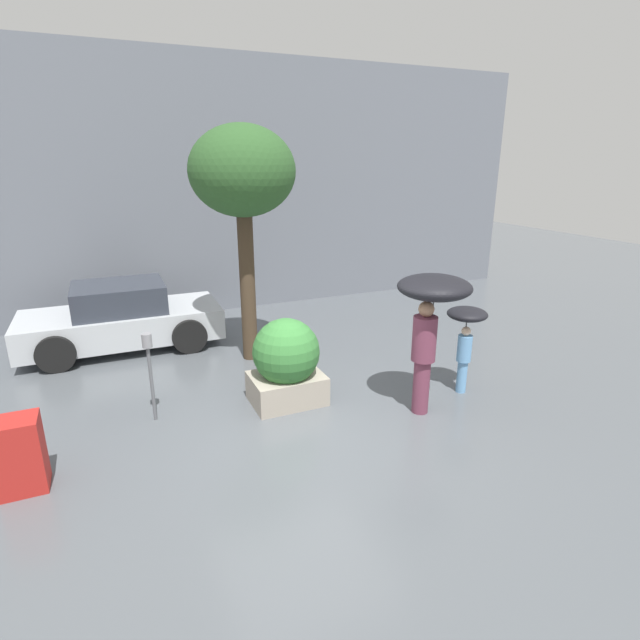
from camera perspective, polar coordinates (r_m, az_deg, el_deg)
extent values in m
plane|color=#51565B|center=(7.25, -2.07, -12.53)|extent=(40.00, 40.00, 0.00)
cube|color=slate|center=(12.54, -13.76, 14.38)|extent=(18.00, 0.30, 6.00)
cube|color=#9E9384|center=(7.96, -3.80, -7.79)|extent=(1.12, 0.84, 0.46)
sphere|color=#337033|center=(7.71, -3.89, -3.63)|extent=(1.04, 1.04, 1.04)
cylinder|color=brown|center=(7.71, 11.48, -7.41)|extent=(0.25, 0.25, 0.85)
cylinder|color=brown|center=(7.42, 11.84, -2.10)|extent=(0.35, 0.35, 0.67)
sphere|color=#997056|center=(7.28, 12.07, 1.23)|extent=(0.23, 0.23, 0.23)
cylinder|color=#4C4C51|center=(7.42, 12.77, 1.01)|extent=(0.02, 0.02, 0.71)
ellipsoid|color=black|center=(7.33, 12.96, 3.68)|extent=(1.07, 1.07, 0.34)
cylinder|color=#669ED1|center=(8.56, 15.90, -6.20)|extent=(0.16, 0.16, 0.55)
cylinder|color=#669ED1|center=(8.38, 16.18, -3.12)|extent=(0.23, 0.23, 0.44)
sphere|color=beige|center=(8.28, 16.36, -1.23)|extent=(0.15, 0.15, 0.15)
cylinder|color=#4C4C51|center=(8.38, 16.33, -1.05)|extent=(0.02, 0.02, 0.53)
ellipsoid|color=black|center=(8.30, 16.48, 0.66)|extent=(0.64, 0.64, 0.21)
cube|color=#B7BCC1|center=(10.85, -21.64, -0.47)|extent=(3.83, 1.71, 0.59)
cube|color=#2D333D|center=(10.70, -21.98, 2.43)|extent=(1.73, 1.44, 0.55)
cylinder|color=black|center=(10.16, -27.97, -3.43)|extent=(0.68, 0.23, 0.68)
cylinder|color=black|center=(11.74, -27.49, -0.64)|extent=(0.68, 0.23, 0.68)
cylinder|color=black|center=(10.19, -14.70, -1.78)|extent=(0.68, 0.23, 0.68)
cylinder|color=black|center=(11.77, -16.02, 0.77)|extent=(0.68, 0.23, 0.68)
cylinder|color=#423323|center=(9.35, -8.29, 4.20)|extent=(0.28, 0.28, 2.97)
ellipsoid|color=#2D5628|center=(9.09, -8.88, 16.49)|extent=(1.85, 1.85, 1.58)
cylinder|color=#595B60|center=(7.67, -18.67, -6.95)|extent=(0.05, 0.05, 1.15)
cylinder|color=gray|center=(7.42, -19.18, -2.22)|extent=(0.14, 0.14, 0.20)
cube|color=#B2231E|center=(6.84, -31.09, -13.06)|extent=(0.50, 0.44, 0.90)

